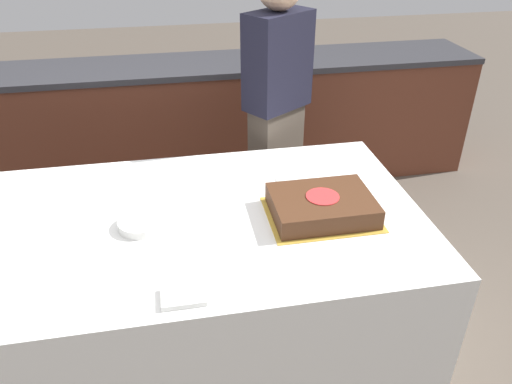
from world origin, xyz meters
The scene contains 8 objects.
ground_plane centered at (0.00, 0.00, 0.00)m, with size 14.00×14.00×0.00m, color brown.
back_counter centered at (0.00, 1.67, 0.46)m, with size 4.40×0.58×0.92m.
dining_table centered at (0.00, 0.00, 0.37)m, with size 1.98×1.18×0.74m.
cake centered at (0.55, -0.08, 0.79)m, with size 0.47×0.37×0.10m.
plate_stack centered at (-0.22, -0.02, 0.76)m, with size 0.20×0.20×0.04m.
side_plate_near_cake centered at (0.52, 0.24, 0.74)m, with size 0.19×0.19×0.00m.
utensil_pile centered at (-0.07, -0.49, 0.75)m, with size 0.15×0.11×0.02m.
person_cutting_cake centered at (0.55, 0.81, 0.87)m, with size 0.41×0.37×1.65m.
Camera 1 is at (-0.06, -1.79, 1.94)m, focal length 35.00 mm.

